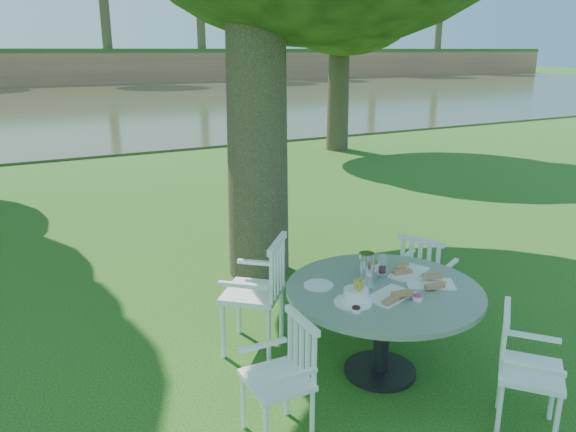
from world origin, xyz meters
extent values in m
plane|color=#15410D|center=(0.00, 0.00, 0.00)|extent=(140.00, 140.00, 0.00)
cylinder|color=black|center=(-0.07, -1.44, 0.02)|extent=(0.56, 0.56, 0.04)
cylinder|color=black|center=(-0.07, -1.44, 0.36)|extent=(0.12, 0.12, 0.65)
cylinder|color=gray|center=(-0.07, -1.44, 0.71)|extent=(1.48, 1.48, 0.04)
cylinder|color=white|center=(1.10, -0.98, 0.21)|extent=(0.03, 0.03, 0.42)
cylinder|color=white|center=(0.94, -0.64, 0.21)|extent=(0.03, 0.03, 0.42)
cylinder|color=white|center=(0.80, -1.12, 0.21)|extent=(0.03, 0.03, 0.42)
cylinder|color=white|center=(0.64, -0.79, 0.21)|extent=(0.03, 0.03, 0.42)
cube|color=white|center=(0.87, -0.88, 0.44)|extent=(0.54, 0.55, 0.04)
cube|color=white|center=(0.70, -0.96, 0.63)|extent=(0.22, 0.40, 0.43)
cylinder|color=white|center=(-0.77, -0.31, 0.24)|extent=(0.04, 0.04, 0.48)
cylinder|color=white|center=(-1.06, -0.63, 0.24)|extent=(0.04, 0.04, 0.48)
cylinder|color=white|center=(-0.48, -0.57, 0.24)|extent=(0.04, 0.04, 0.48)
cylinder|color=white|center=(-0.77, -0.89, 0.24)|extent=(0.04, 0.04, 0.48)
cube|color=white|center=(-0.77, -0.60, 0.50)|extent=(0.66, 0.67, 0.04)
cube|color=white|center=(-0.61, -0.74, 0.73)|extent=(0.36, 0.40, 0.49)
cylinder|color=white|center=(-1.28, -1.54, 0.20)|extent=(0.03, 0.03, 0.40)
cylinder|color=white|center=(-0.96, -1.55, 0.20)|extent=(0.03, 0.03, 0.40)
cylinder|color=white|center=(-0.97, -1.91, 0.20)|extent=(0.03, 0.03, 0.40)
cube|color=white|center=(-1.13, -1.72, 0.42)|extent=(0.39, 0.42, 0.04)
cube|color=white|center=(-0.95, -1.73, 0.61)|extent=(0.05, 0.41, 0.41)
cylinder|color=white|center=(0.32, -2.70, 0.21)|extent=(0.03, 0.03, 0.42)
cylinder|color=white|center=(0.60, -2.46, 0.21)|extent=(0.03, 0.03, 0.42)
cylinder|color=white|center=(0.11, -2.44, 0.21)|extent=(0.03, 0.03, 0.42)
cylinder|color=white|center=(0.39, -2.20, 0.21)|extent=(0.03, 0.03, 0.42)
cube|color=white|center=(0.35, -2.45, 0.44)|extent=(0.58, 0.57, 0.04)
cube|color=white|center=(0.24, -2.31, 0.63)|extent=(0.35, 0.30, 0.43)
cube|color=white|center=(-0.13, -1.58, 0.73)|extent=(0.41, 0.32, 0.01)
cube|color=white|center=(0.28, -1.55, 0.73)|extent=(0.41, 0.37, 0.01)
cube|color=white|center=(0.28, -1.31, 0.73)|extent=(0.42, 0.34, 0.02)
cylinder|color=white|center=(-0.42, -1.54, 0.73)|extent=(0.27, 0.27, 0.01)
cylinder|color=white|center=(-0.48, -1.17, 0.73)|extent=(0.23, 0.23, 0.01)
cylinder|color=white|center=(-0.36, -1.49, 0.76)|extent=(0.18, 0.18, 0.07)
cylinder|color=white|center=(0.07, -1.07, 0.75)|extent=(0.17, 0.17, 0.06)
cylinder|color=silver|center=(-0.13, -1.29, 0.85)|extent=(0.12, 0.12, 0.24)
cylinder|color=white|center=(0.04, -1.28, 0.82)|extent=(0.07, 0.07, 0.19)
cylinder|color=white|center=(-0.20, -1.41, 0.78)|extent=(0.07, 0.07, 0.12)
cylinder|color=white|center=(-0.28, -1.46, 0.78)|extent=(0.07, 0.07, 0.11)
cylinder|color=white|center=(0.00, -1.73, 0.74)|extent=(0.07, 0.07, 0.03)
cylinder|color=white|center=(0.33, -1.64, 0.74)|extent=(0.07, 0.07, 0.03)
cylinder|color=white|center=(0.35, -1.50, 0.74)|extent=(0.08, 0.08, 0.03)
cylinder|color=white|center=(-0.49, -1.67, 0.74)|extent=(0.07, 0.07, 0.03)
ellipsoid|color=#1C3210|center=(5.31, 7.36, 3.51)|extent=(3.74, 3.74, 2.62)
cube|color=#363E24|center=(0.00, 23.00, 0.00)|extent=(100.00, 28.00, 0.12)
cube|color=#946245|center=(0.00, 38.50, 1.10)|extent=(100.00, 3.00, 2.20)
cube|color=#15410D|center=(0.00, 46.00, 2.35)|extent=(100.00, 18.00, 0.30)
camera|label=1|loc=(-2.56, -4.50, 2.44)|focal=35.00mm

